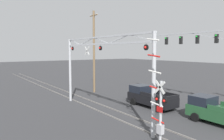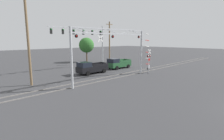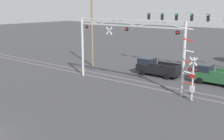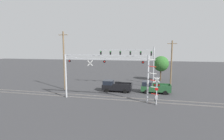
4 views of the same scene
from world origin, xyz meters
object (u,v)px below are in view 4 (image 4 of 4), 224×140
(utility_pole_left, at_px, (64,60))
(background_tree_beyond_span, at_px, (161,64))
(utility_pole_right, at_px, (171,63))
(pickup_truck_following, at_px, (154,88))
(crossing_signal_mast, at_px, (156,90))
(pickup_truck_lead, at_px, (116,86))
(crossing_gantry, at_px, (104,70))
(traffic_signal_span, at_px, (137,58))

(utility_pole_left, xyz_separation_m, background_tree_beyond_span, (18.02, 13.46, -1.48))
(utility_pole_right, bearing_deg, pickup_truck_following, -119.40)
(crossing_signal_mast, relative_size, utility_pole_right, 0.69)
(crossing_signal_mast, bearing_deg, pickup_truck_following, 91.19)
(pickup_truck_lead, distance_m, utility_pole_left, 10.72)
(utility_pole_left, distance_m, utility_pole_right, 21.00)
(pickup_truck_following, distance_m, utility_pole_left, 17.14)
(pickup_truck_following, relative_size, utility_pole_left, 0.47)
(crossing_gantry, distance_m, pickup_truck_following, 10.20)
(crossing_signal_mast, relative_size, pickup_truck_following, 1.26)
(traffic_signal_span, distance_m, utility_pole_right, 7.03)
(pickup_truck_lead, bearing_deg, traffic_signal_span, 55.05)
(background_tree_beyond_span, bearing_deg, utility_pole_left, -143.24)
(traffic_signal_span, bearing_deg, utility_pole_right, 13.30)
(background_tree_beyond_span, bearing_deg, crossing_signal_mast, -94.34)
(pickup_truck_following, bearing_deg, traffic_signal_span, 129.50)
(traffic_signal_span, bearing_deg, utility_pole_left, -156.83)
(pickup_truck_following, relative_size, utility_pole_right, 0.54)
(traffic_signal_span, bearing_deg, crossing_signal_mast, -71.65)
(background_tree_beyond_span, bearing_deg, pickup_truck_following, -97.35)
(traffic_signal_span, height_order, utility_pole_right, utility_pole_right)
(background_tree_beyond_span, bearing_deg, crossing_gantry, -116.13)
(utility_pole_left, distance_m, background_tree_beyond_span, 22.54)
(pickup_truck_lead, bearing_deg, crossing_gantry, -95.58)
(utility_pole_right, relative_size, background_tree_beyond_span, 1.57)
(pickup_truck_lead, xyz_separation_m, background_tree_beyond_span, (8.38, 12.67, 3.14))
(crossing_signal_mast, relative_size, pickup_truck_lead, 1.21)
(crossing_signal_mast, bearing_deg, pickup_truck_lead, 138.47)
(utility_pole_right, bearing_deg, crossing_signal_mast, -104.09)
(background_tree_beyond_span, bearing_deg, pickup_truck_lead, -123.46)
(traffic_signal_span, relative_size, pickup_truck_lead, 2.16)
(background_tree_beyond_span, bearing_deg, utility_pole_right, -74.80)
(crossing_signal_mast, bearing_deg, crossing_gantry, 174.99)
(pickup_truck_lead, xyz_separation_m, pickup_truck_following, (6.81, 0.54, -0.00))
(crossing_signal_mast, relative_size, traffic_signal_span, 0.56)
(crossing_gantry, bearing_deg, pickup_truck_lead, 84.42)
(crossing_gantry, relative_size, traffic_signal_span, 1.14)
(crossing_gantry, xyz_separation_m, utility_pole_right, (10.63, 11.86, 0.16))
(traffic_signal_span, distance_m, pickup_truck_following, 7.34)
(utility_pole_left, bearing_deg, pickup_truck_following, 4.60)
(utility_pole_left, height_order, background_tree_beyond_span, utility_pole_left)
(crossing_signal_mast, height_order, traffic_signal_span, traffic_signal_span)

